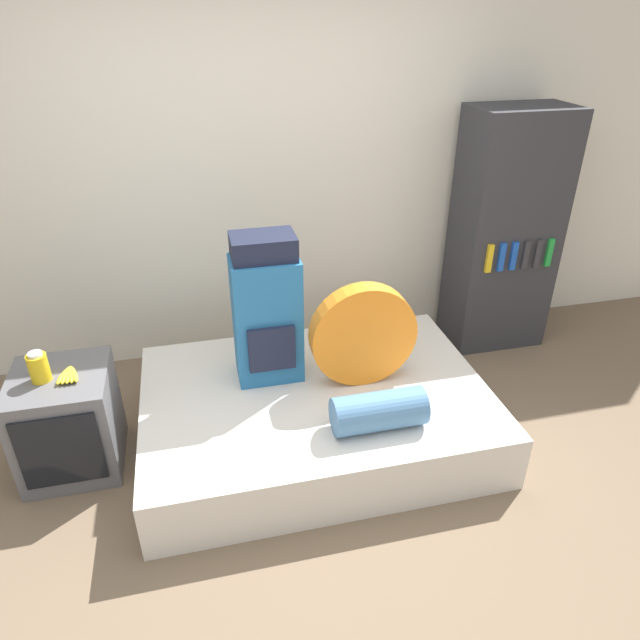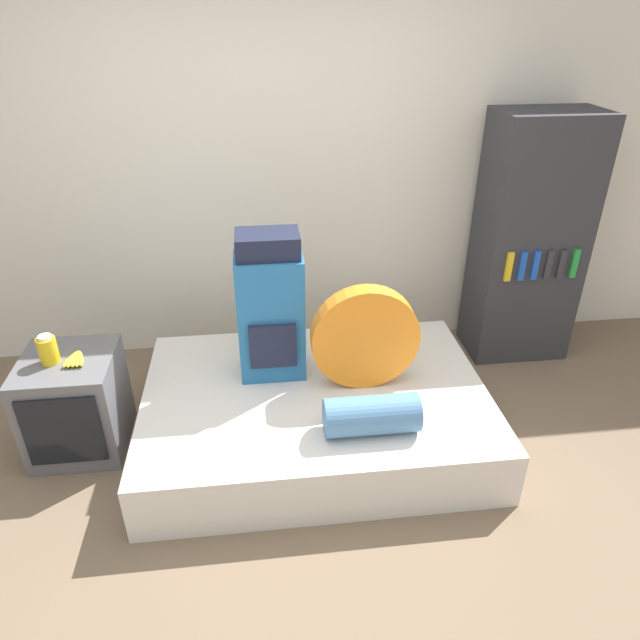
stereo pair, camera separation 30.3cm
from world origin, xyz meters
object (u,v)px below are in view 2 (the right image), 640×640
at_px(tent_bag, 365,337).
at_px(bookshelf, 529,241).
at_px(canister, 48,350).
at_px(television, 76,403).
at_px(sleeping_roll, 372,415).
at_px(backpack, 271,309).

distance_m(tent_bag, bookshelf, 1.50).
xyz_separation_m(canister, bookshelf, (2.96, 0.74, 0.18)).
xyz_separation_m(television, bookshelf, (2.90, 0.73, 0.55)).
height_order(sleeping_roll, television, television).
xyz_separation_m(tent_bag, television, (-1.63, 0.04, -0.34)).
distance_m(tent_bag, canister, 1.69).
bearing_deg(backpack, bookshelf, 18.46).
xyz_separation_m(television, canister, (-0.06, -0.01, 0.37)).
height_order(backpack, bookshelf, bookshelf).
bearing_deg(television, sleeping_roll, -16.47).
relative_size(television, canister, 3.56).
distance_m(sleeping_roll, television, 1.67).
distance_m(backpack, bookshelf, 1.88).
bearing_deg(backpack, sleeping_roll, -52.16).
bearing_deg(tent_bag, bookshelf, 31.39).
bearing_deg(bookshelf, backpack, -161.54).
distance_m(sleeping_roll, canister, 1.73).
relative_size(television, bookshelf, 0.34).
height_order(television, bookshelf, bookshelf).
distance_m(tent_bag, television, 1.67).
relative_size(tent_bag, television, 1.04).
bearing_deg(canister, bookshelf, 14.06).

